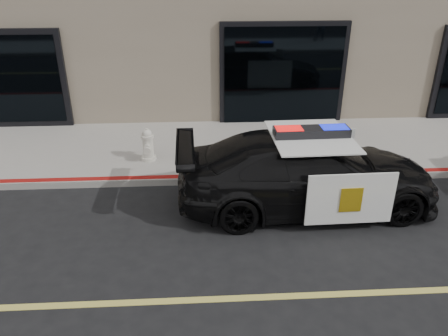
{
  "coord_description": "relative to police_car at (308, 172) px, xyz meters",
  "views": [
    {
      "loc": [
        -3.28,
        -4.74,
        4.38
      ],
      "look_at": [
        -2.88,
        2.2,
        1.0
      ],
      "focal_mm": 35.0,
      "sensor_mm": 36.0,
      "label": 1
    }
  ],
  "objects": [
    {
      "name": "ground",
      "position": [
        1.27,
        -2.52,
        -0.72
      ],
      "size": [
        120.0,
        120.0,
        0.0
      ],
      "primitive_type": "plane",
      "color": "black",
      "rests_on": "ground"
    },
    {
      "name": "sidewalk_n",
      "position": [
        1.27,
        2.73,
        -0.65
      ],
      "size": [
        60.0,
        3.5,
        0.15
      ],
      "primitive_type": "cube",
      "color": "gray",
      "rests_on": "ground"
    },
    {
      "name": "police_car",
      "position": [
        0.0,
        0.0,
        0.0
      ],
      "size": [
        2.38,
        5.02,
        1.61
      ],
      "color": "black",
      "rests_on": "ground"
    },
    {
      "name": "fire_hydrant",
      "position": [
        -3.21,
        1.97,
        -0.22
      ],
      "size": [
        0.34,
        0.48,
        0.76
      ],
      "color": "silver",
      "rests_on": "sidewalk_n"
    }
  ]
}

